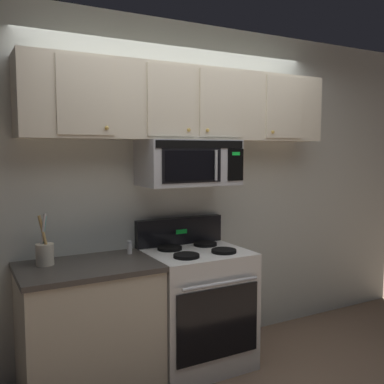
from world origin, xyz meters
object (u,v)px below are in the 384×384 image
Objects in this scene: stove_range at (196,305)px; over_range_microwave at (189,163)px; utensil_crock_cream at (45,252)px; salt_shaker at (130,247)px.

over_range_microwave is at bearing 90.14° from stove_range.
stove_range is at bearing -89.86° from over_range_microwave.
utensil_crock_cream is at bearing 173.38° from stove_range.
utensil_crock_cream is 0.62m from salt_shaker.
salt_shaker is at bearing 175.41° from over_range_microwave.
utensil_crock_cream is (-1.10, 0.13, 0.52)m from stove_range.
stove_range is 1.47× the size of over_range_microwave.
utensil_crock_cream is (-1.10, 0.01, -0.59)m from over_range_microwave.
stove_range is 1.11m from over_range_microwave.
over_range_microwave reaches higher than salt_shaker.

